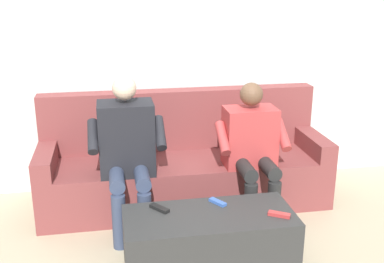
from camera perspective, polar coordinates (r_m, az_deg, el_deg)
ground_plane at (r=3.48m, az=1.05°, el=-13.48°), size 8.00×8.00×0.00m
back_wall at (r=4.16m, az=-2.02°, el=9.73°), size 4.89×0.06×2.44m
couch at (r=3.99m, az=-0.99°, el=-4.18°), size 2.36×0.71×0.92m
coffee_table at (r=3.15m, az=2.08°, el=-13.08°), size 1.10×0.49×0.38m
person_left_seated at (r=3.68m, az=7.26°, el=-1.55°), size 0.55×0.55×1.07m
person_right_seated at (r=3.52m, az=-7.86°, el=-1.73°), size 0.56×0.59×1.15m
remote_blue at (r=3.19m, az=3.12°, el=-8.53°), size 0.11×0.13×0.02m
remote_black at (r=3.12m, az=-3.96°, el=-9.25°), size 0.13×0.14×0.02m
remote_red at (r=3.08m, az=10.51°, el=-9.84°), size 0.14×0.11×0.02m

